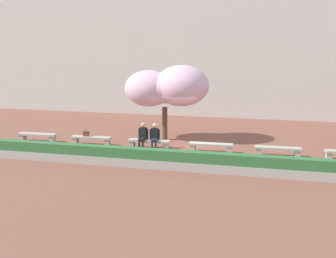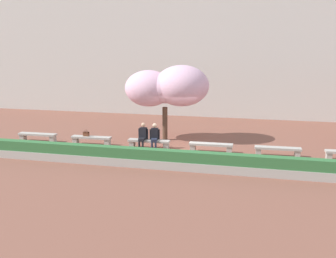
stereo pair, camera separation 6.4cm
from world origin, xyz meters
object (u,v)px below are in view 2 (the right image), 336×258
stone_bench_west_end (38,136)px  person_seated_right (154,135)px  stone_bench_east_end (278,150)px  stone_bench_center (149,142)px  stone_bench_near_west (91,139)px  cherry_tree_main (168,87)px  stone_bench_near_east (211,146)px  person_seated_left (143,135)px  handbag (86,134)px

stone_bench_west_end → person_seated_right: size_ratio=1.62×
stone_bench_west_end → stone_bench_east_end: size_ratio=1.00×
stone_bench_east_end → stone_bench_center: bearing=180.0°
stone_bench_near_west → cherry_tree_main: 4.84m
stone_bench_near_east → person_seated_right: 2.81m
stone_bench_center → stone_bench_east_end: (6.17, 0.00, 0.00)m
stone_bench_west_end → person_seated_left: (5.87, -0.05, 0.39)m
person_seated_right → handbag: person_seated_right is taller
stone_bench_center → stone_bench_east_end: size_ratio=1.00×
stone_bench_near_west → stone_bench_center: bearing=0.0°
person_seated_right → person_seated_left: bearing=-179.9°
stone_bench_center → cherry_tree_main: cherry_tree_main is taller
stone_bench_near_east → person_seated_right: (-2.78, -0.05, 0.39)m
cherry_tree_main → stone_bench_west_end: bearing=-162.8°
stone_bench_east_end → stone_bench_west_end: bearing=-180.0°
person_seated_left → cherry_tree_main: (0.77, 2.10, 2.17)m
person_seated_right → stone_bench_near_east: bearing=1.1°
stone_bench_near_east → handbag: bearing=179.9°
stone_bench_center → person_seated_right: size_ratio=1.62×
stone_bench_near_east → person_seated_left: person_seated_left is taller
stone_bench_west_end → stone_bench_east_end: same height
stone_bench_east_end → person_seated_right: bearing=-179.5°
person_seated_left → cherry_tree_main: size_ratio=0.29×
stone_bench_west_end → handbag: (2.80, 0.01, 0.27)m
stone_bench_center → handbag: size_ratio=6.18×
stone_bench_center → stone_bench_east_end: bearing=0.0°
stone_bench_near_east → cherry_tree_main: bearing=141.8°
cherry_tree_main → person_seated_left: bearing=-110.1°
stone_bench_near_west → person_seated_left: bearing=-1.1°
stone_bench_near_east → stone_bench_center: bearing=180.0°
stone_bench_near_west → handbag: size_ratio=6.18×
stone_bench_east_end → person_seated_right: 5.88m
person_seated_right → cherry_tree_main: bearing=85.3°
stone_bench_near_west → person_seated_left: person_seated_left is taller
stone_bench_near_east → stone_bench_west_end: bearing=-180.0°
person_seated_left → handbag: size_ratio=3.81×
stone_bench_east_end → cherry_tree_main: cherry_tree_main is taller
stone_bench_near_east → cherry_tree_main: 4.19m
stone_bench_center → handbag: handbag is taller
stone_bench_near_west → person_seated_left: 2.82m
stone_bench_near_east → handbag: size_ratio=6.18×
cherry_tree_main → stone_bench_near_east: bearing=-38.2°
stone_bench_east_end → person_seated_right: (-5.86, -0.05, 0.39)m
stone_bench_near_east → stone_bench_east_end: 3.08m
stone_bench_east_end → handbag: (-9.54, 0.01, 0.27)m
cherry_tree_main → stone_bench_east_end: bearing=-19.8°
person_seated_right → cherry_tree_main: (0.17, 2.10, 2.17)m
stone_bench_near_east → person_seated_right: person_seated_right is taller
stone_bench_center → stone_bench_east_end: 6.17m
stone_bench_center → stone_bench_near_east: size_ratio=1.00×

